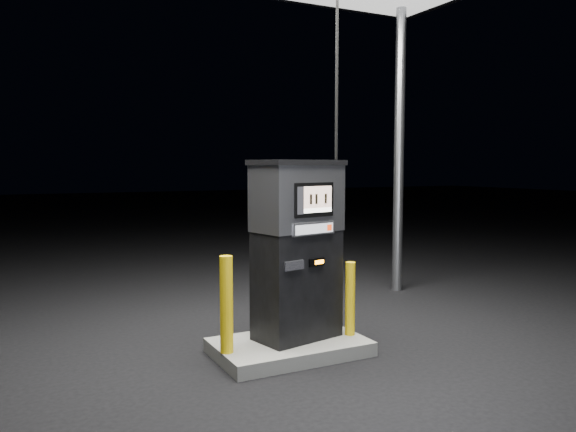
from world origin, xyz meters
name	(u,v)px	position (x,y,z in m)	size (l,w,h in m)	color
ground	(289,354)	(0.00, 0.00, 0.00)	(80.00, 80.00, 0.00)	black
pump_island	(289,347)	(0.00, 0.00, 0.07)	(1.60, 1.00, 0.15)	slate
fuel_dispenser	(297,248)	(0.12, 0.05, 1.14)	(1.11, 0.76, 4.01)	black
bollard_left	(226,304)	(-0.74, -0.07, 0.64)	(0.13, 0.13, 0.98)	yellow
bollard_right	(350,299)	(0.69, -0.13, 0.56)	(0.11, 0.11, 0.82)	yellow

